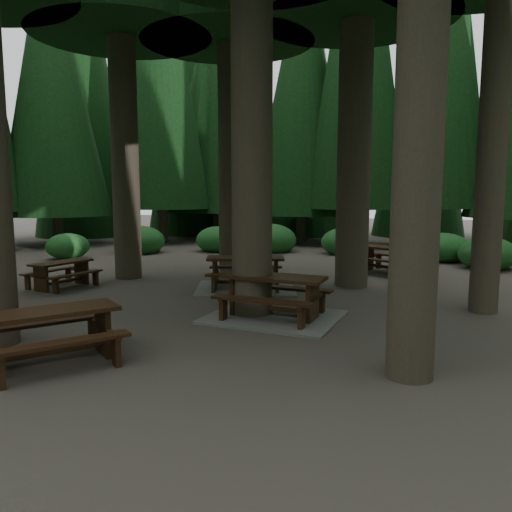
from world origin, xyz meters
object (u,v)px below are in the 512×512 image
(picnic_table_e, at_px, (51,328))
(picnic_table_d, at_px, (388,256))
(picnic_table_c, at_px, (246,278))
(picnic_table_b, at_px, (62,270))
(picnic_table_a, at_px, (274,303))

(picnic_table_e, bearing_deg, picnic_table_d, 15.41)
(picnic_table_c, distance_m, picnic_table_d, 5.24)
(picnic_table_d, relative_size, picnic_table_e, 1.00)
(picnic_table_b, relative_size, picnic_table_c, 0.61)
(picnic_table_a, distance_m, picnic_table_b, 6.55)
(picnic_table_d, distance_m, picnic_table_e, 11.19)
(picnic_table_a, distance_m, picnic_table_d, 6.91)
(picnic_table_a, distance_m, picnic_table_c, 3.14)
(picnic_table_a, xyz_separation_m, picnic_table_b, (-6.38, 1.48, 0.16))
(picnic_table_b, bearing_deg, picnic_table_c, -63.18)
(picnic_table_b, relative_size, picnic_table_d, 0.77)
(picnic_table_c, distance_m, picnic_table_e, 6.45)
(picnic_table_a, height_order, picnic_table_c, picnic_table_a)
(picnic_table_c, relative_size, picnic_table_d, 1.26)
(picnic_table_a, bearing_deg, picnic_table_e, -118.17)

